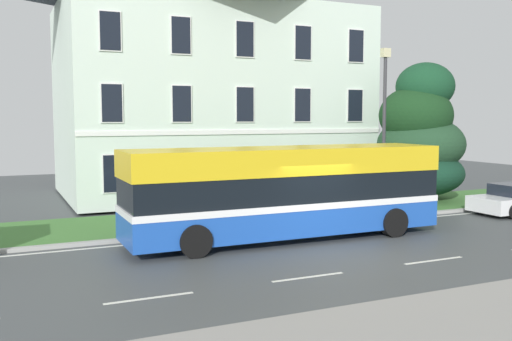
% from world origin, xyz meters
% --- Properties ---
extents(ground_plane, '(60.00, 56.00, 0.18)m').
position_xyz_m(ground_plane, '(0.00, 0.83, -0.02)').
color(ground_plane, '#434749').
extents(georgian_townhouse, '(14.82, 9.21, 10.83)m').
position_xyz_m(georgian_townhouse, '(1.15, 13.99, 5.56)').
color(georgian_townhouse, silver).
rests_on(georgian_townhouse, ground_plane).
extents(iron_verge_railing, '(12.53, 0.04, 0.97)m').
position_xyz_m(iron_verge_railing, '(1.15, 4.40, 0.62)').
color(iron_verge_railing, black).
rests_on(iron_verge_railing, ground_plane).
extents(evergreen_tree, '(4.32, 4.25, 6.35)m').
position_xyz_m(evergreen_tree, '(8.99, 7.16, 2.93)').
color(evergreen_tree, '#423328').
rests_on(evergreen_tree, ground_plane).
extents(single_decker_bus, '(10.54, 2.57, 2.99)m').
position_xyz_m(single_decker_bus, '(-0.46, 2.36, 1.58)').
color(single_decker_bus, '#1D4FB3').
rests_on(single_decker_bus, ground_plane).
extents(street_lamp_post, '(0.36, 0.24, 6.62)m').
position_xyz_m(street_lamp_post, '(5.59, 5.31, 3.92)').
color(street_lamp_post, '#333338').
rests_on(street_lamp_post, ground_plane).
extents(litter_bin, '(0.52, 0.52, 1.21)m').
position_xyz_m(litter_bin, '(-0.32, 4.82, 0.73)').
color(litter_bin, '#23472D').
rests_on(litter_bin, ground_plane).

